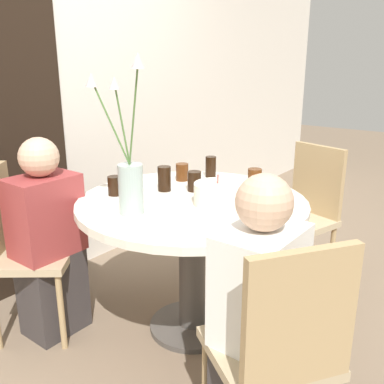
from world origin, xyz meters
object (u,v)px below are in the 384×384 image
person_woman (258,324)px  chair_right_flank (18,242)px  chair_left_flank (305,208)px  birthday_cake (218,194)px  side_plate (146,199)px  drink_glass_1 (255,179)px  drink_glass_4 (211,167)px  person_boy (48,245)px  drink_glass_2 (164,179)px  drink_glass_5 (115,186)px  drink_glass_3 (194,181)px  chair_near_front (280,346)px  flower_vase (129,173)px  drink_glass_0 (182,172)px

person_woman → chair_right_flank: bearing=96.0°
chair_left_flank → person_woman: (-1.31, -0.38, -0.02)m
birthday_cake → chair_left_flank: bearing=-7.0°
birthday_cake → side_plate: 0.37m
drink_glass_1 → person_woman: 0.97m
drink_glass_4 → person_boy: 1.04m
drink_glass_2 → chair_right_flank: bearing=139.8°
drink_glass_1 → drink_glass_2: 0.50m
drink_glass_5 → person_woman: 1.08m
drink_glass_2 → drink_glass_5: 0.27m
birthday_cake → drink_glass_3: (0.12, 0.23, 0.00)m
birthday_cake → drink_glass_2: bearing=86.8°
chair_left_flank → drink_glass_3: (-0.76, 0.34, 0.29)m
chair_near_front → side_plate: bearing=-77.1°
chair_left_flank → flower_vase: flower_vase is taller
person_boy → drink_glass_5: bearing=-38.4°
person_boy → person_woman: same height
chair_left_flank → drink_glass_0: chair_left_flank is taller
drink_glass_0 → drink_glass_4: bearing=-28.4°
side_plate → drink_glass_1: drink_glass_1 is taller
birthday_cake → drink_glass_0: size_ratio=2.32×
drink_glass_0 → drink_glass_5: (-0.44, 0.10, -0.00)m
side_plate → drink_glass_0: bearing=13.0°
chair_right_flank → chair_left_flank: same height
drink_glass_3 → flower_vase: bearing=178.2°
chair_near_front → drink_glass_1: 1.10m
side_plate → drink_glass_5: size_ratio=2.09×
drink_glass_3 → person_boy: 0.85m
flower_vase → drink_glass_5: (0.16, 0.28, -0.14)m
side_plate → drink_glass_2: 0.20m
chair_near_front → drink_glass_4: chair_near_front is taller
drink_glass_5 → person_boy: size_ratio=0.09×
birthday_cake → drink_glass_0: birthday_cake is taller
flower_vase → drink_glass_1: 0.76m
chair_near_front → birthday_cake: 0.86m
chair_right_flank → drink_glass_2: size_ratio=6.83×
drink_glass_0 → drink_glass_3: size_ratio=0.93×
drink_glass_1 → person_boy: (-0.83, 0.76, -0.31)m
birthday_cake → drink_glass_2: birthday_cake is taller
drink_glass_5 → drink_glass_3: bearing=-42.7°
drink_glass_0 → person_boy: size_ratio=0.09×
chair_right_flank → chair_left_flank: bearing=-72.1°
drink_glass_5 → person_boy: 0.47m
drink_glass_4 → drink_glass_5: size_ratio=1.26×
chair_right_flank → drink_glass_1: chair_right_flank is taller
drink_glass_3 → person_woman: bearing=-127.8°
person_woman → person_boy: bearing=92.1°
person_woman → side_plate: bearing=71.4°
drink_glass_1 → birthday_cake: bearing=178.1°
chair_near_front → chair_left_flank: (1.40, 0.51, 0.00)m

